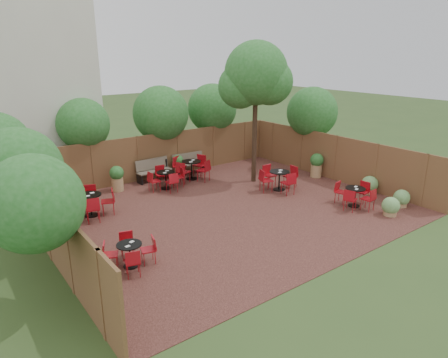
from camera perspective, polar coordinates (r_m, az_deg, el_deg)
ground at (r=14.61m, az=0.27°, el=-4.43°), size 80.00×80.00×0.00m
courtyard_paving at (r=14.61m, az=0.27°, el=-4.39°), size 12.00×10.00×0.02m
fence_back at (r=18.34m, az=-9.17°, el=3.30°), size 12.00×0.08×2.00m
fence_left at (r=11.91m, az=-23.62°, el=-6.15°), size 0.08×10.00×2.00m
fence_right at (r=18.36m, az=15.44°, el=2.88°), size 0.08×10.00×2.00m
neighbour_building at (r=19.21m, az=-26.23°, el=11.48°), size 5.00×4.00×8.00m
overhang_foliage at (r=16.03m, az=-9.37°, el=7.39°), size 15.51×10.53×2.53m
courtyard_tree at (r=16.94m, az=4.53°, el=14.07°), size 2.76×2.66×5.91m
park_bench_left at (r=17.93m, az=-9.95°, el=1.32°), size 1.59×0.57×0.97m
park_bench_right at (r=18.79m, az=-4.96°, el=2.26°), size 1.57×0.61×0.95m
bistro_tables at (r=15.46m, az=-2.64°, el=-1.33°), size 9.89×7.97×0.96m
planters at (r=17.15m, az=-6.26°, el=0.92°), size 10.99×4.56×1.09m
low_shrubs at (r=16.23m, az=21.81°, el=-2.15°), size 2.04×2.43×0.71m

